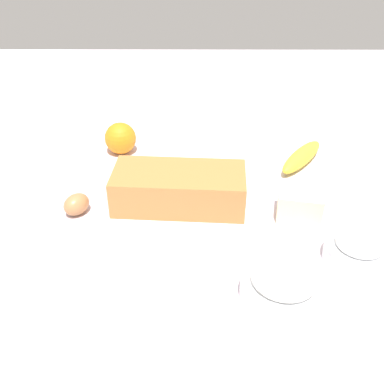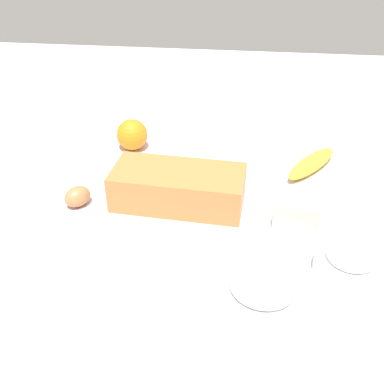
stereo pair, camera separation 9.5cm
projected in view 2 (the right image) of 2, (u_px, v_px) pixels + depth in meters
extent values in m
cube|color=silver|center=(192.00, 211.00, 0.98)|extent=(2.40, 2.40, 0.02)
cube|color=#B77A3D|center=(178.00, 187.00, 0.97)|extent=(0.29, 0.15, 0.08)
cube|color=black|center=(178.00, 186.00, 0.96)|extent=(0.27, 0.13, 0.07)
cylinder|color=white|center=(262.00, 296.00, 0.73)|extent=(0.14, 0.14, 0.04)
torus|color=white|center=(263.00, 289.00, 0.72)|extent=(0.14, 0.14, 0.01)
ellipsoid|color=white|center=(263.00, 284.00, 0.72)|extent=(0.11, 0.11, 0.04)
cylinder|color=white|center=(349.00, 266.00, 0.79)|extent=(0.12, 0.12, 0.04)
torus|color=white|center=(350.00, 260.00, 0.78)|extent=(0.12, 0.12, 0.01)
ellipsoid|color=white|center=(352.00, 255.00, 0.78)|extent=(0.09, 0.09, 0.03)
ellipsoid|color=yellow|center=(312.00, 163.00, 1.09)|extent=(0.15, 0.18, 0.04)
sphere|color=orange|center=(132.00, 135.00, 1.18)|extent=(0.08, 0.08, 0.08)
cube|color=#F4EDB2|center=(298.00, 213.00, 0.91)|extent=(0.10, 0.08, 0.06)
ellipsoid|color=#B57B4A|center=(77.00, 196.00, 0.97)|extent=(0.07, 0.07, 0.04)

